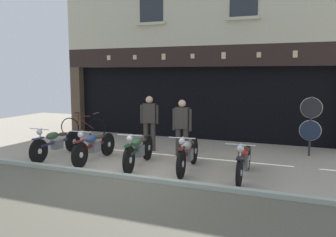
{
  "coord_description": "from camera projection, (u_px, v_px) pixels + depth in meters",
  "views": [
    {
      "loc": [
        3.75,
        -6.58,
        2.34
      ],
      "look_at": [
        -0.03,
        2.8,
        1.04
      ],
      "focal_mm": 37.07,
      "sensor_mm": 36.0,
      "label": 1
    }
  ],
  "objects": [
    {
      "name": "ground",
      "position": [
        98.0,
        195.0,
        6.85
      ],
      "size": [
        22.38,
        22.0,
        0.18
      ],
      "color": "#A59A87"
    },
    {
      "name": "leaning_bicycle",
      "position": [
        83.0,
        127.0,
        12.91
      ],
      "size": [
        1.78,
        0.52,
        0.95
      ],
      "rotation": [
        0.0,
        0.0,
        -1.39
      ],
      "color": "black",
      "rests_on": "ground"
    },
    {
      "name": "motorcycle_center_right",
      "position": [
        188.0,
        153.0,
        8.4
      ],
      "size": [
        0.62,
        2.04,
        0.93
      ],
      "rotation": [
        0.0,
        0.0,
        3.24
      ],
      "color": "black",
      "rests_on": "ground"
    },
    {
      "name": "tyre_sign_pole",
      "position": [
        311.0,
        120.0,
        9.84
      ],
      "size": [
        0.6,
        0.06,
        1.71
      ],
      "color": "#232328",
      "rests_on": "ground"
    },
    {
      "name": "motorcycle_left",
      "position": [
        56.0,
        142.0,
        9.74
      ],
      "size": [
        0.62,
        2.08,
        0.92
      ],
      "rotation": [
        0.0,
        0.0,
        3.14
      ],
      "color": "black",
      "rests_on": "ground"
    },
    {
      "name": "shopkeeper_center",
      "position": [
        182.0,
        125.0,
        9.87
      ],
      "size": [
        0.56,
        0.26,
        1.61
      ],
      "rotation": [
        0.0,
        0.0,
        3.21
      ],
      "color": "#38332D",
      "rests_on": "ground"
    },
    {
      "name": "salesman_left",
      "position": [
        149.0,
        121.0,
        10.54
      ],
      "size": [
        0.55,
        0.3,
        1.67
      ],
      "rotation": [
        0.0,
        0.0,
        3.37
      ],
      "color": "#38332D",
      "rests_on": "ground"
    },
    {
      "name": "motorcycle_right",
      "position": [
        244.0,
        160.0,
        7.81
      ],
      "size": [
        0.62,
        2.01,
        0.89
      ],
      "rotation": [
        0.0,
        0.0,
        3.18
      ],
      "color": "black",
      "rests_on": "ground"
    },
    {
      "name": "motorcycle_center_left",
      "position": [
        94.0,
        146.0,
        9.3
      ],
      "size": [
        0.62,
        2.04,
        0.93
      ],
      "rotation": [
        0.0,
        0.0,
        3.17
      ],
      "color": "black",
      "rests_on": "ground"
    },
    {
      "name": "advert_board_near",
      "position": [
        151.0,
        90.0,
        13.15
      ],
      "size": [
        0.75,
        0.03,
        1.08
      ],
      "color": "silver"
    },
    {
      "name": "shop_facade",
      "position": [
        208.0,
        89.0,
        13.96
      ],
      "size": [
        10.68,
        4.42,
        6.52
      ],
      "color": "black",
      "rests_on": "ground"
    },
    {
      "name": "motorcycle_center",
      "position": [
        139.0,
        150.0,
        8.78
      ],
      "size": [
        0.62,
        2.09,
        0.93
      ],
      "rotation": [
        0.0,
        0.0,
        3.27
      ],
      "color": "black",
      "rests_on": "ground"
    }
  ]
}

